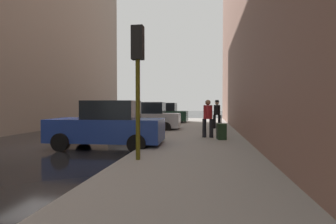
% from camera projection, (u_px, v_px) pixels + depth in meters
% --- Properties ---
extents(ground_plane, '(120.00, 120.00, 0.00)m').
position_uv_depth(ground_plane, '(40.00, 147.00, 10.06)').
color(ground_plane, black).
extents(sidewalk, '(4.00, 40.00, 0.15)m').
position_uv_depth(sidewalk, '(197.00, 149.00, 9.17)').
color(sidewalk, gray).
rests_on(sidewalk, ground_plane).
extents(parked_blue_sedan, '(4.25, 2.16, 1.79)m').
position_uv_depth(parked_blue_sedan, '(108.00, 126.00, 9.90)').
color(parked_blue_sedan, navy).
rests_on(parked_blue_sedan, ground_plane).
extents(parked_silver_sedan, '(4.25, 2.15, 1.79)m').
position_uv_depth(parked_silver_sedan, '(146.00, 117.00, 16.11)').
color(parked_silver_sedan, '#B7BABF').
rests_on(parked_silver_sedan, ground_plane).
extents(parked_dark_green_sedan, '(4.23, 2.12, 1.79)m').
position_uv_depth(parked_dark_green_sedan, '(163.00, 114.00, 22.20)').
color(parked_dark_green_sedan, '#193828').
rests_on(parked_dark_green_sedan, ground_plane).
extents(fire_hydrant, '(0.42, 0.22, 0.70)m').
position_uv_depth(fire_hydrant, '(177.00, 123.00, 16.59)').
color(fire_hydrant, red).
rests_on(fire_hydrant, sidewalk).
extents(traffic_light, '(0.32, 0.32, 3.60)m').
position_uv_depth(traffic_light, '(138.00, 63.00, 7.04)').
color(traffic_light, '#514C0F').
rests_on(traffic_light, sidewalk).
extents(pedestrian_in_red_jacket, '(0.53, 0.48, 1.71)m').
position_uv_depth(pedestrian_in_red_jacket, '(208.00, 116.00, 11.89)').
color(pedestrian_in_red_jacket, black).
rests_on(pedestrian_in_red_jacket, sidewalk).
extents(pedestrian_with_fedora, '(0.53, 0.50, 1.78)m').
position_uv_depth(pedestrian_with_fedora, '(217.00, 113.00, 16.39)').
color(pedestrian_with_fedora, black).
rests_on(pedestrian_with_fedora, sidewalk).
extents(rolling_suitcase, '(0.42, 0.60, 1.04)m').
position_uv_depth(rolling_suitcase, '(221.00, 131.00, 11.26)').
color(rolling_suitcase, black).
rests_on(rolling_suitcase, sidewalk).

